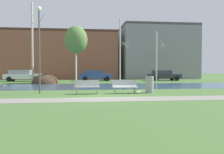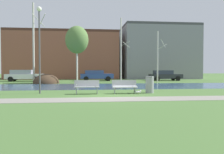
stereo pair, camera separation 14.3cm
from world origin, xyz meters
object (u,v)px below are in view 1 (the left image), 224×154
streetlamp (39,36)px  bench_left (87,87)px  bench_right (125,86)px  parked_hatch_third_dark (164,75)px  trash_bin (150,84)px  seagull (139,92)px  parked_van_nearest_white (23,75)px  parked_sedan_second_blue (95,75)px

streetlamp → bench_left: bearing=-11.7°
bench_left → bench_right: size_ratio=1.00×
parked_hatch_third_dark → trash_bin: bearing=-112.2°
trash_bin → parked_hatch_third_dark: size_ratio=0.25×
seagull → parked_hatch_third_dark: (7.51, 16.86, 0.62)m
parked_van_nearest_white → parked_sedan_second_blue: parked_van_nearest_white is taller
parked_sedan_second_blue → trash_bin: bearing=-80.6°
bench_left → seagull: 3.30m
parked_van_nearest_white → trash_bin: bearing=-53.9°
bench_left → parked_hatch_third_dark: 19.66m
streetlamp → parked_hatch_third_dark: size_ratio=1.27×
bench_right → seagull: 0.99m
parked_van_nearest_white → parked_sedan_second_blue: bearing=1.3°
bench_right → parked_van_nearest_white: 19.75m
parked_hatch_third_dark → bench_left: bearing=-123.2°
seagull → parked_sedan_second_blue: bearing=96.2°
bench_right → trash_bin: trash_bin is taller
bench_right → seagull: (0.83, -0.42, -0.34)m
parked_van_nearest_white → parked_hatch_third_dark: bearing=-1.0°
bench_right → seagull: bench_right is taller
bench_right → seagull: size_ratio=4.05×
bench_right → streetlamp: bearing=173.4°
bench_left → parked_van_nearest_white: size_ratio=0.34×
seagull → parked_van_nearest_white: size_ratio=0.08×
seagull → parked_van_nearest_white: (-11.25, 17.20, 0.65)m
parked_van_nearest_white → parked_hatch_third_dark: (18.75, -0.34, -0.03)m
trash_bin → bench_left: bearing=-177.7°
seagull → streetlamp: size_ratio=0.07×
bench_left → streetlamp: bearing=168.3°
bench_left → streetlamp: size_ratio=0.29×
trash_bin → parked_van_nearest_white: 20.57m
bench_left → parked_hatch_third_dark: parked_hatch_third_dark is taller
trash_bin → parked_van_nearest_white: bearing=126.1°
bench_right → seagull: bearing=-26.6°
bench_left → streetlamp: (-3.02, 0.63, 3.24)m
seagull → parked_sedan_second_blue: 17.52m
bench_right → bench_left: bearing=180.0°
bench_right → parked_sedan_second_blue: (-1.06, 16.99, 0.29)m
bench_left → parked_sedan_second_blue: parked_sedan_second_blue is taller
trash_bin → seagull: 1.14m
seagull → parked_sedan_second_blue: size_ratio=0.09×
trash_bin → parked_hatch_third_dark: parked_hatch_third_dark is taller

